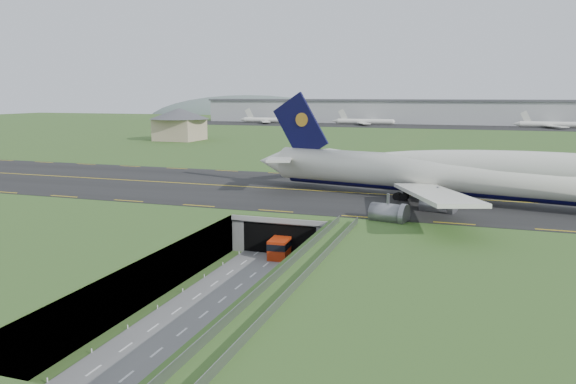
% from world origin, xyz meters
% --- Properties ---
extents(ground, '(900.00, 900.00, 0.00)m').
position_xyz_m(ground, '(0.00, 0.00, 0.00)').
color(ground, '#366227').
rests_on(ground, ground).
extents(airfield_deck, '(800.00, 800.00, 6.00)m').
position_xyz_m(airfield_deck, '(0.00, 0.00, 3.00)').
color(airfield_deck, gray).
rests_on(airfield_deck, ground).
extents(trench_road, '(12.00, 75.00, 0.20)m').
position_xyz_m(trench_road, '(0.00, -7.50, 0.10)').
color(trench_road, slate).
rests_on(trench_road, ground).
extents(taxiway, '(800.00, 44.00, 0.18)m').
position_xyz_m(taxiway, '(0.00, 33.00, 6.09)').
color(taxiway, black).
rests_on(taxiway, airfield_deck).
extents(tunnel_portal, '(17.00, 22.30, 6.00)m').
position_xyz_m(tunnel_portal, '(0.00, 16.71, 3.33)').
color(tunnel_portal, gray).
rests_on(tunnel_portal, ground).
extents(guideway, '(3.00, 53.00, 7.05)m').
position_xyz_m(guideway, '(11.00, -19.11, 5.32)').
color(guideway, '#A8A8A3').
rests_on(guideway, ground).
extents(jumbo_jet, '(92.71, 59.17, 19.99)m').
position_xyz_m(jumbo_jet, '(30.62, 28.33, 11.38)').
color(jumbo_jet, silver).
rests_on(jumbo_jet, ground).
extents(shuttle_tram, '(3.43, 7.82, 3.11)m').
position_xyz_m(shuttle_tram, '(0.64, 7.58, 1.71)').
color(shuttle_tram, '#B72A0C').
rests_on(shuttle_tram, ground).
extents(service_building, '(24.76, 24.76, 13.34)m').
position_xyz_m(service_building, '(-87.79, 133.92, 13.90)').
color(service_building, tan).
rests_on(service_building, ground).
extents(cargo_terminal, '(320.00, 67.00, 15.60)m').
position_xyz_m(cargo_terminal, '(-0.22, 299.41, 13.96)').
color(cargo_terminal, '#B2B2B2').
rests_on(cargo_terminal, ground).
extents(distant_hills, '(700.00, 91.00, 60.00)m').
position_xyz_m(distant_hills, '(64.38, 430.00, -4.00)').
color(distant_hills, slate).
rests_on(distant_hills, ground).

